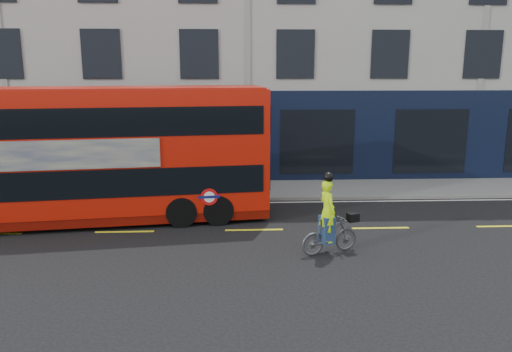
{
  "coord_description": "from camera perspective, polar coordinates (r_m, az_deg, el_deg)",
  "views": [
    {
      "loc": [
        -0.61,
        -13.32,
        4.95
      ],
      "look_at": [
        0.11,
        2.67,
        1.47
      ],
      "focal_mm": 35.0,
      "sensor_mm": 36.0,
      "label": 1
    }
  ],
  "objects": [
    {
      "name": "cyclist",
      "position": [
        13.64,
        8.36,
        -5.74
      ],
      "size": [
        1.76,
        1.03,
        2.27
      ],
      "rotation": [
        0.0,
        0.0,
        0.35
      ],
      "color": "#4D4F53",
      "rests_on": "ground"
    },
    {
      "name": "kerb",
      "position": [
        18.97,
        -0.66,
        -2.65
      ],
      "size": [
        60.0,
        0.12,
        0.13
      ],
      "primitive_type": "cube",
      "color": "slate",
      "rests_on": "ground"
    },
    {
      "name": "bus",
      "position": [
        16.82,
        -17.34,
        2.41
      ],
      "size": [
        11.0,
        3.76,
        4.35
      ],
      "rotation": [
        0.0,
        0.0,
        0.13
      ],
      "color": "#BD1507",
      "rests_on": "ground"
    },
    {
      "name": "ground",
      "position": [
        14.22,
        0.03,
        -8.1
      ],
      "size": [
        120.0,
        120.0,
        0.0
      ],
      "primitive_type": "plane",
      "color": "black",
      "rests_on": "ground"
    },
    {
      "name": "lane_dashes",
      "position": [
        15.63,
        -0.22,
        -6.17
      ],
      "size": [
        58.0,
        0.12,
        0.01
      ],
      "primitive_type": null,
      "color": "yellow",
      "rests_on": "ground"
    },
    {
      "name": "building_terrace",
      "position": [
        26.39,
        -1.32,
        17.8
      ],
      "size": [
        50.0,
        10.07,
        15.0
      ],
      "color": "#A9A79F",
      "rests_on": "ground"
    },
    {
      "name": "road_edge_line",
      "position": [
        18.69,
        -0.63,
        -3.07
      ],
      "size": [
        58.0,
        0.1,
        0.01
      ],
      "primitive_type": "cube",
      "color": "silver",
      "rests_on": "ground"
    },
    {
      "name": "pavement",
      "position": [
        20.42,
        -0.81,
        -1.58
      ],
      "size": [
        60.0,
        3.0,
        0.12
      ],
      "primitive_type": "cube",
      "color": "gray",
      "rests_on": "ground"
    }
  ]
}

